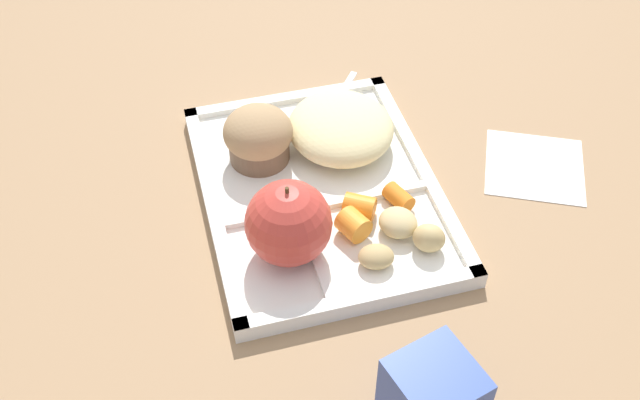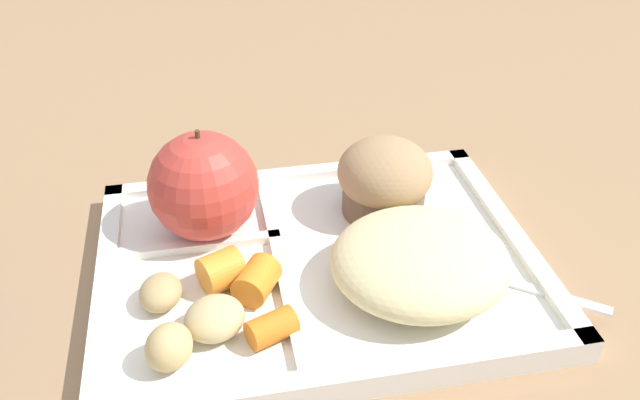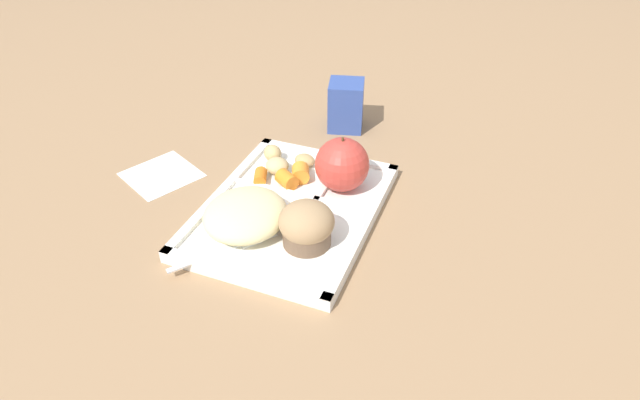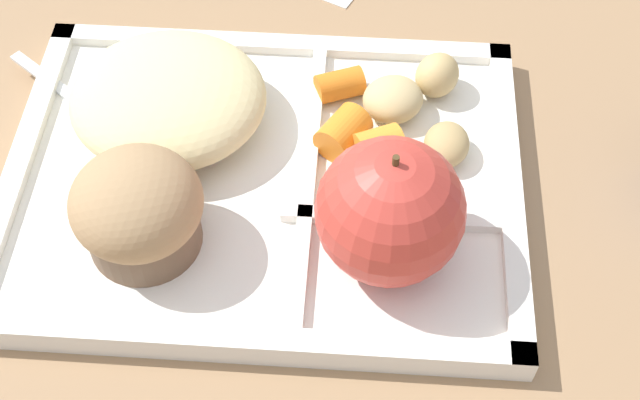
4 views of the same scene
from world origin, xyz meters
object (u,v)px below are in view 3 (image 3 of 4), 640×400
Objects in this scene: plastic_fork at (233,246)px; bran_muffin at (307,225)px; green_apple at (342,165)px; milk_carton at (346,105)px; lunch_tray at (292,210)px.

bran_muffin is at bearing 116.92° from plastic_fork.
green_apple reaches higher than milk_carton.
milk_carton reaches higher than lunch_tray.
bran_muffin reaches higher than lunch_tray.
bran_muffin is (0.06, 0.05, 0.03)m from lunch_tray.
bran_muffin is 0.34m from milk_carton.
plastic_fork is at bearing -63.08° from bran_muffin.
lunch_tray is 3.53× the size of milk_carton.
milk_carton is (-0.27, -0.01, 0.04)m from lunch_tray.
green_apple is 0.14m from bran_muffin.
green_apple is at bearing 146.24° from lunch_tray.
green_apple reaches higher than bran_muffin.
milk_carton is at bearing -177.21° from lunch_tray.
bran_muffin is 0.10m from plastic_fork.
lunch_tray is 2.38× the size of plastic_fork.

